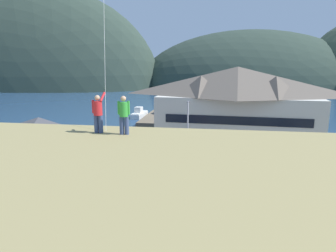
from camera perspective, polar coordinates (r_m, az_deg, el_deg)
ground_plane at (r=24.14m, az=-6.89°, el=-13.43°), size 600.00×600.00×0.00m
parking_lot_pad at (r=28.58m, az=-4.22°, el=-9.17°), size 40.00×20.00×0.10m
bay_water at (r=81.90m, az=4.27°, el=4.49°), size 360.00×84.00×0.03m
far_hill_west_ridge at (r=153.66m, az=-23.79°, el=6.88°), size 117.29×57.64×90.43m
far_hill_east_peak at (r=142.18m, az=15.23°, el=7.15°), size 103.00×64.11×51.53m
harbor_lodge at (r=42.18m, az=13.13°, el=4.74°), size 23.39×11.18×10.04m
storage_shed_near_lot at (r=36.14m, az=-23.51°, el=-1.85°), size 7.06×5.20×4.55m
storage_shed_waterside at (r=42.85m, az=1.61°, el=1.14°), size 6.45×5.51×4.59m
wharf_dock at (r=56.67m, az=-2.81°, el=1.64°), size 3.20×14.91×0.70m
moored_boat_wharfside at (r=58.92m, az=-5.58°, el=2.35°), size 2.31×5.80×2.16m
parked_car_mid_row_near at (r=30.30m, az=-2.93°, el=-5.90°), size 4.33×2.31×1.82m
parked_car_mid_row_center at (r=30.43m, az=16.70°, el=-6.32°), size 4.32×2.30×1.82m
parked_car_back_row_left at (r=31.38m, az=25.61°, el=-6.45°), size 4.26×2.17×1.82m
parked_car_front_row_red at (r=24.25m, az=-4.60°, el=-10.52°), size 4.27×2.19×1.82m
parked_car_front_row_end at (r=31.13m, az=-15.64°, el=-5.85°), size 4.21×2.08×1.82m
parking_light_pole at (r=32.35m, az=3.85°, el=0.17°), size 0.24×0.78×6.29m
person_kite_flyer at (r=13.83m, az=-13.40°, el=2.59°), size 0.52×0.65×1.86m
person_companion at (r=13.26m, az=-8.55°, el=2.33°), size 0.55×0.40×1.74m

